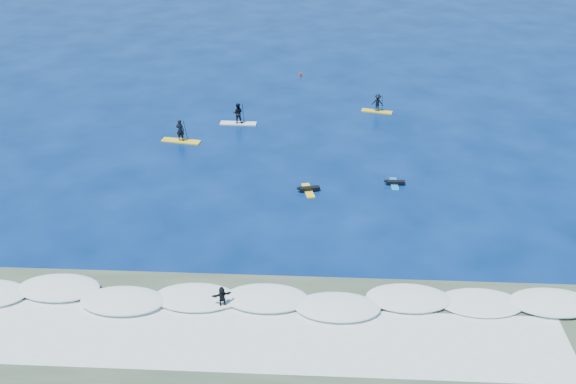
{
  "coord_description": "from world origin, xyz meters",
  "views": [
    {
      "loc": [
        3.68,
        -38.34,
        23.09
      ],
      "look_at": [
        1.64,
        1.67,
        0.6
      ],
      "focal_mm": 40.0,
      "sensor_mm": 36.0,
      "label": 1
    }
  ],
  "objects_px": {
    "sup_paddler_left": "(181,134)",
    "sup_paddler_right": "(377,104)",
    "prone_paddler_near": "(308,189)",
    "marker_buoy": "(300,74)",
    "prone_paddler_far": "(394,183)",
    "wave_surfer": "(222,298)",
    "sup_paddler_center": "(238,115)"
  },
  "relations": [
    {
      "from": "prone_paddler_far",
      "to": "marker_buoy",
      "type": "bearing_deg",
      "value": 17.31
    },
    {
      "from": "sup_paddler_center",
      "to": "prone_paddler_near",
      "type": "relative_size",
      "value": 1.47
    },
    {
      "from": "prone_paddler_far",
      "to": "sup_paddler_left",
      "type": "bearing_deg",
      "value": 67.9
    },
    {
      "from": "wave_surfer",
      "to": "marker_buoy",
      "type": "bearing_deg",
      "value": 63.17
    },
    {
      "from": "sup_paddler_right",
      "to": "marker_buoy",
      "type": "bearing_deg",
      "value": 141.22
    },
    {
      "from": "sup_paddler_center",
      "to": "prone_paddler_near",
      "type": "height_order",
      "value": "sup_paddler_center"
    },
    {
      "from": "sup_paddler_center",
      "to": "sup_paddler_right",
      "type": "relative_size",
      "value": 1.11
    },
    {
      "from": "sup_paddler_right",
      "to": "wave_surfer",
      "type": "relative_size",
      "value": 1.61
    },
    {
      "from": "sup_paddler_center",
      "to": "prone_paddler_near",
      "type": "bearing_deg",
      "value": -59.91
    },
    {
      "from": "sup_paddler_right",
      "to": "prone_paddler_far",
      "type": "distance_m",
      "value": 14.42
    },
    {
      "from": "marker_buoy",
      "to": "sup_paddler_left",
      "type": "bearing_deg",
      "value": -119.19
    },
    {
      "from": "prone_paddler_far",
      "to": "sup_paddler_right",
      "type": "bearing_deg",
      "value": 0.35
    },
    {
      "from": "marker_buoy",
      "to": "sup_paddler_right",
      "type": "bearing_deg",
      "value": -51.89
    },
    {
      "from": "prone_paddler_near",
      "to": "marker_buoy",
      "type": "height_order",
      "value": "marker_buoy"
    },
    {
      "from": "prone_paddler_near",
      "to": "wave_surfer",
      "type": "distance_m",
      "value": 14.32
    },
    {
      "from": "sup_paddler_center",
      "to": "wave_surfer",
      "type": "distance_m",
      "value": 25.91
    },
    {
      "from": "wave_surfer",
      "to": "prone_paddler_near",
      "type": "bearing_deg",
      "value": 49.45
    },
    {
      "from": "sup_paddler_right",
      "to": "prone_paddler_near",
      "type": "xyz_separation_m",
      "value": [
        -6.14,
        -15.74,
        -0.63
      ]
    },
    {
      "from": "sup_paddler_right",
      "to": "marker_buoy",
      "type": "relative_size",
      "value": 5.16
    },
    {
      "from": "sup_paddler_left",
      "to": "sup_paddler_center",
      "type": "bearing_deg",
      "value": 51.8
    },
    {
      "from": "sup_paddler_right",
      "to": "marker_buoy",
      "type": "distance_m",
      "value": 12.31
    },
    {
      "from": "sup_paddler_right",
      "to": "sup_paddler_center",
      "type": "bearing_deg",
      "value": -151.51
    },
    {
      "from": "prone_paddler_far",
      "to": "prone_paddler_near",
      "type": "bearing_deg",
      "value": 100.96
    },
    {
      "from": "sup_paddler_left",
      "to": "prone_paddler_near",
      "type": "height_order",
      "value": "sup_paddler_left"
    },
    {
      "from": "sup_paddler_left",
      "to": "wave_surfer",
      "type": "relative_size",
      "value": 1.85
    },
    {
      "from": "sup_paddler_left",
      "to": "prone_paddler_far",
      "type": "distance_m",
      "value": 18.81
    },
    {
      "from": "sup_paddler_center",
      "to": "wave_surfer",
      "type": "bearing_deg",
      "value": -83.58
    },
    {
      "from": "sup_paddler_left",
      "to": "sup_paddler_right",
      "type": "bearing_deg",
      "value": 33.08
    },
    {
      "from": "prone_paddler_near",
      "to": "marker_buoy",
      "type": "distance_m",
      "value": 25.45
    },
    {
      "from": "sup_paddler_right",
      "to": "wave_surfer",
      "type": "height_order",
      "value": "sup_paddler_right"
    },
    {
      "from": "sup_paddler_left",
      "to": "wave_surfer",
      "type": "height_order",
      "value": "sup_paddler_left"
    },
    {
      "from": "prone_paddler_near",
      "to": "sup_paddler_center",
      "type": "bearing_deg",
      "value": 15.31
    }
  ]
}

